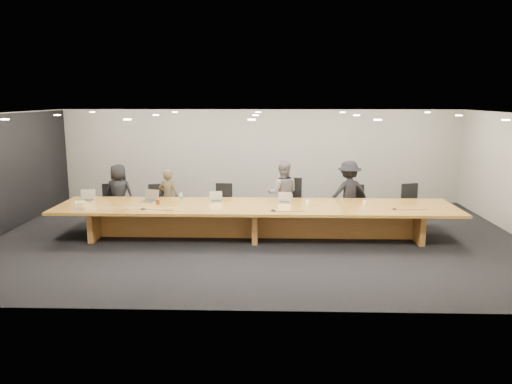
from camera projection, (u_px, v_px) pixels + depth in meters
ground at (256, 237)px, 11.42m from camera, size 12.00×12.00×0.00m
back_wall at (260, 156)px, 15.09m from camera, size 12.00×0.02×2.80m
conference_table at (256, 215)px, 11.32m from camera, size 9.00×1.80×0.75m
chair_far_left at (110, 203)px, 12.70m from camera, size 0.59×0.59×0.99m
chair_left at (157, 204)px, 12.66m from camera, size 0.61×0.61×0.99m
chair_mid_left at (223, 203)px, 12.64m from camera, size 0.55×0.55×1.02m
chair_mid_right at (291, 202)px, 12.44m from camera, size 0.69×0.69×1.19m
chair_right at (356, 205)px, 12.43m from camera, size 0.57×0.57×1.02m
chair_far_right at (414, 205)px, 12.33m from camera, size 0.69×0.69×1.07m
person_a at (119, 194)px, 12.61m from camera, size 0.79×0.56×1.51m
person_b at (168, 197)px, 12.46m from camera, size 0.57×0.43×1.40m
person_c at (283, 193)px, 12.36m from camera, size 0.79×0.62×1.63m
person_d at (349, 193)px, 12.36m from camera, size 1.16×0.84×1.63m
laptop_a at (86, 195)px, 11.72m from camera, size 0.36×0.27×0.27m
laptop_b at (149, 196)px, 11.65m from camera, size 0.43×0.37×0.28m
laptop_c at (216, 197)px, 11.67m from camera, size 0.34×0.28×0.24m
laptop_d at (284, 198)px, 11.56m from camera, size 0.32×0.25×0.24m
water_bottle at (181, 198)px, 11.57m from camera, size 0.09×0.09×0.22m
amber_mug at (158, 202)px, 11.39m from camera, size 0.09×0.09×0.11m
paper_cup_near at (307, 202)px, 11.34m from camera, size 0.11×0.11×0.10m
paper_cup_far at (364, 203)px, 11.27m from camera, size 0.10×0.10×0.10m
notepad at (80, 202)px, 11.63m from camera, size 0.31×0.28×0.02m
lime_gadget at (81, 201)px, 11.63m from camera, size 0.16×0.11×0.02m
av_box at (80, 209)px, 10.88m from camera, size 0.21×0.17×0.03m
mic_left at (143, 209)px, 10.86m from camera, size 0.18×0.18×0.03m
mic_center at (273, 210)px, 10.72m from camera, size 0.16×0.16×0.03m
mic_right at (394, 209)px, 10.89m from camera, size 0.13×0.13×0.03m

